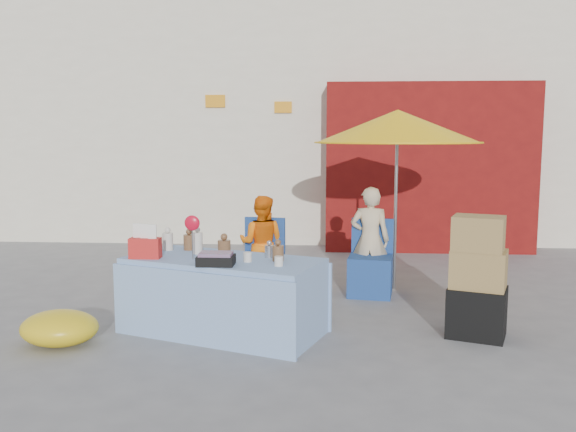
# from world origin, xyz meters

# --- Properties ---
(ground) EXTENTS (80.00, 80.00, 0.00)m
(ground) POSITION_xyz_m (0.00, 0.00, 0.00)
(ground) COLOR slate
(ground) RESTS_ON ground
(backdrop) EXTENTS (14.00, 8.00, 7.80)m
(backdrop) POSITION_xyz_m (0.52, 7.52, 3.10)
(backdrop) COLOR silver
(backdrop) RESTS_ON ground
(market_table) EXTENTS (1.98, 1.41, 1.09)m
(market_table) POSITION_xyz_m (-0.32, -0.04, 0.36)
(market_table) COLOR #80A5CD
(market_table) RESTS_ON ground
(chair_left) EXTENTS (0.54, 0.54, 0.85)m
(chair_left) POSITION_xyz_m (-0.13, 1.39, 0.26)
(chair_left) COLOR navy
(chair_left) RESTS_ON ground
(chair_right) EXTENTS (0.54, 0.54, 0.85)m
(chair_right) POSITION_xyz_m (1.12, 1.39, 0.26)
(chair_right) COLOR navy
(chair_right) RESTS_ON ground
(vendor_orange) EXTENTS (0.60, 0.50, 1.11)m
(vendor_orange) POSITION_xyz_m (-0.13, 1.52, 0.56)
(vendor_orange) COLOR orange
(vendor_orange) RESTS_ON ground
(vendor_beige) EXTENTS (0.48, 0.36, 1.22)m
(vendor_beige) POSITION_xyz_m (1.12, 1.52, 0.61)
(vendor_beige) COLOR #CDB791
(vendor_beige) RESTS_ON ground
(umbrella) EXTENTS (1.90, 1.90, 2.09)m
(umbrella) POSITION_xyz_m (1.42, 1.67, 1.89)
(umbrella) COLOR gray
(umbrella) RESTS_ON ground
(box_stack) EXTENTS (0.60, 0.55, 1.10)m
(box_stack) POSITION_xyz_m (1.97, -0.01, 0.51)
(box_stack) COLOR black
(box_stack) RESTS_ON ground
(tarp_bundle) EXTENTS (0.74, 0.63, 0.30)m
(tarp_bundle) POSITION_xyz_m (-1.67, -0.48, 0.15)
(tarp_bundle) COLOR gold
(tarp_bundle) RESTS_ON ground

